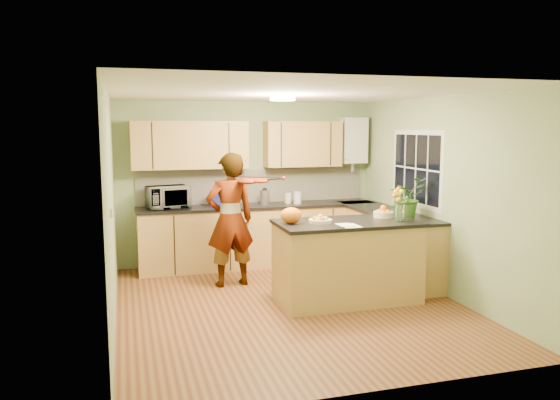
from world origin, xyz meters
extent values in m
plane|color=#582A19|center=(0.00, 0.00, 0.00)|extent=(4.50, 4.50, 0.00)
cube|color=silver|center=(0.00, 0.00, 2.50)|extent=(4.00, 4.50, 0.02)
cube|color=gray|center=(0.00, 2.25, 1.25)|extent=(4.00, 0.02, 2.50)
cube|color=gray|center=(0.00, -2.25, 1.25)|extent=(4.00, 0.02, 2.50)
cube|color=gray|center=(-2.00, 0.00, 1.25)|extent=(0.02, 4.50, 2.50)
cube|color=gray|center=(2.00, 0.00, 1.25)|extent=(0.02, 4.50, 2.50)
cube|color=#AA8544|center=(0.10, 1.95, 0.45)|extent=(3.60, 0.60, 0.90)
cube|color=black|center=(0.10, 1.94, 0.92)|extent=(3.64, 0.62, 0.04)
cube|color=#AA8544|center=(1.70, 0.85, 0.45)|extent=(0.60, 2.20, 0.90)
cube|color=black|center=(1.69, 0.85, 0.92)|extent=(0.62, 2.24, 0.04)
cube|color=silver|center=(0.10, 2.23, 1.20)|extent=(3.60, 0.02, 0.52)
cube|color=#AA8544|center=(-0.90, 2.08, 1.85)|extent=(1.70, 0.34, 0.70)
cube|color=#AA8544|center=(0.85, 2.08, 1.85)|extent=(1.20, 0.34, 0.70)
cube|color=silver|center=(1.70, 2.09, 1.90)|extent=(0.40, 0.30, 0.72)
cylinder|color=#B3B2B7|center=(1.70, 2.09, 1.50)|extent=(0.06, 0.06, 0.20)
cube|color=silver|center=(1.99, 0.60, 1.55)|extent=(0.01, 1.30, 1.05)
cube|color=black|center=(1.99, 0.60, 1.55)|extent=(0.01, 1.18, 0.92)
cube|color=silver|center=(-1.99, -0.60, 1.30)|extent=(0.02, 0.09, 0.09)
cylinder|color=#FFEABF|center=(0.00, 0.30, 2.46)|extent=(0.30, 0.30, 0.06)
cylinder|color=silver|center=(0.00, 0.30, 2.49)|extent=(0.10, 0.10, 0.02)
cube|color=#AA8544|center=(0.72, -0.03, 0.47)|extent=(1.68, 0.84, 0.94)
cube|color=black|center=(0.72, -0.03, 0.97)|extent=(1.72, 0.88, 0.04)
cylinder|color=beige|center=(0.37, -0.03, 1.01)|extent=(0.28, 0.28, 0.04)
cylinder|color=beige|center=(1.27, 0.12, 1.02)|extent=(0.25, 0.25, 0.07)
cylinder|color=silver|center=(1.32, -0.21, 1.09)|extent=(0.10, 0.10, 0.20)
ellipsoid|color=orange|center=(0.02, 0.02, 1.08)|extent=(0.31, 0.28, 0.19)
cube|color=white|center=(0.62, -0.33, 0.99)|extent=(0.20, 0.27, 0.01)
imported|color=#E1B48A|center=(-0.52, 1.00, 0.89)|extent=(0.70, 0.50, 1.78)
imported|color=silver|center=(-1.25, 1.97, 1.10)|extent=(0.65, 0.51, 0.32)
cube|color=navy|center=(-0.47, 1.92, 1.06)|extent=(0.35, 0.31, 0.23)
cylinder|color=#B3B2B7|center=(0.21, 1.98, 1.05)|extent=(0.16, 0.16, 0.21)
sphere|color=black|center=(0.21, 1.98, 1.19)|extent=(0.08, 0.08, 0.08)
cylinder|color=beige|center=(0.59, 1.99, 1.02)|extent=(0.12, 0.12, 0.16)
cylinder|color=silver|center=(0.71, 1.90, 1.03)|extent=(0.14, 0.14, 0.18)
imported|color=#366822|center=(1.70, 0.30, 1.21)|extent=(0.57, 0.52, 0.53)
camera|label=1|loc=(-1.86, -6.03, 2.12)|focal=35.00mm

